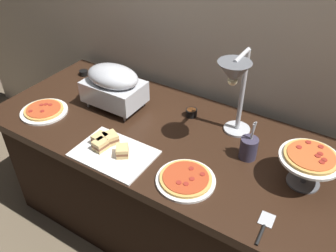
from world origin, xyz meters
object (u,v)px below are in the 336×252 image
(chafing_dish, at_px, (114,85))
(heat_lamp, at_px, (235,80))
(pizza_plate_center, at_px, (44,111))
(pizza_plate_raised_stand, at_px, (310,160))
(sauce_cup_near, at_px, (191,112))
(sauce_cup_far, at_px, (84,73))
(pizza_plate_front, at_px, (186,179))
(sandwich_platter, at_px, (111,149))
(serving_spatula, at_px, (264,227))
(utensil_holder, at_px, (249,148))

(chafing_dish, distance_m, heat_lamp, 0.72)
(pizza_plate_center, distance_m, pizza_plate_raised_stand, 1.42)
(pizza_plate_raised_stand, height_order, sauce_cup_near, pizza_plate_raised_stand)
(sauce_cup_far, bearing_deg, sauce_cup_near, -2.77)
(pizza_plate_front, height_order, sauce_cup_far, sauce_cup_far)
(pizza_plate_center, bearing_deg, sauce_cup_far, 104.68)
(chafing_dish, height_order, pizza_plate_center, chafing_dish)
(sandwich_platter, bearing_deg, pizza_plate_front, 2.31)
(pizza_plate_front, xyz_separation_m, serving_spatula, (0.38, -0.06, -0.01))
(pizza_plate_front, relative_size, serving_spatula, 1.56)
(heat_lamp, bearing_deg, serving_spatula, -50.15)
(chafing_dish, relative_size, heat_lamp, 0.71)
(pizza_plate_front, bearing_deg, chafing_dish, 154.18)
(pizza_plate_center, distance_m, serving_spatula, 1.34)
(sauce_cup_far, bearing_deg, pizza_plate_raised_stand, -8.77)
(serving_spatula, bearing_deg, sandwich_platter, 177.15)
(heat_lamp, distance_m, sauce_cup_far, 1.18)
(sauce_cup_near, relative_size, utensil_holder, 0.31)
(sauce_cup_near, distance_m, utensil_holder, 0.43)
(sauce_cup_near, bearing_deg, pizza_plate_center, -150.37)
(pizza_plate_raised_stand, bearing_deg, pizza_plate_front, -148.82)
(pizza_plate_front, bearing_deg, pizza_plate_raised_stand, 31.18)
(pizza_plate_center, height_order, sauce_cup_near, sauce_cup_near)
(serving_spatula, bearing_deg, pizza_plate_raised_stand, 78.80)
(sandwich_platter, distance_m, sauce_cup_far, 0.84)
(heat_lamp, distance_m, sandwich_platter, 0.67)
(sauce_cup_near, bearing_deg, sauce_cup_far, 177.23)
(chafing_dish, bearing_deg, pizza_plate_raised_stand, -2.32)
(chafing_dish, height_order, utensil_holder, chafing_dish)
(pizza_plate_center, bearing_deg, serving_spatula, -4.46)
(pizza_plate_front, xyz_separation_m, pizza_plate_center, (-0.95, 0.05, -0.00))
(chafing_dish, bearing_deg, utensil_holder, -1.05)
(pizza_plate_front, xyz_separation_m, sauce_cup_far, (-1.07, 0.50, 0.01))
(heat_lamp, height_order, utensil_holder, heat_lamp)
(pizza_plate_raised_stand, relative_size, sauce_cup_near, 4.04)
(pizza_plate_front, xyz_separation_m, pizza_plate_raised_stand, (0.44, 0.27, 0.12))
(chafing_dish, distance_m, sauce_cup_near, 0.46)
(heat_lamp, xyz_separation_m, sandwich_platter, (-0.45, -0.36, -0.34))
(heat_lamp, xyz_separation_m, serving_spatula, (0.34, -0.40, -0.36))
(pizza_plate_raised_stand, relative_size, sandwich_platter, 0.68)
(chafing_dish, distance_m, pizza_plate_raised_stand, 1.09)
(pizza_plate_raised_stand, bearing_deg, pizza_plate_center, -171.04)
(utensil_holder, xyz_separation_m, serving_spatula, (0.21, -0.35, -0.05))
(sandwich_platter, relative_size, sauce_cup_far, 6.62)
(sauce_cup_near, bearing_deg, heat_lamp, -22.98)
(heat_lamp, distance_m, serving_spatula, 0.64)
(pizza_plate_raised_stand, bearing_deg, sauce_cup_far, 171.23)
(pizza_plate_center, height_order, pizza_plate_raised_stand, pizza_plate_raised_stand)
(chafing_dish, relative_size, pizza_plate_front, 1.24)
(sauce_cup_near, bearing_deg, pizza_plate_raised_stand, -16.07)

